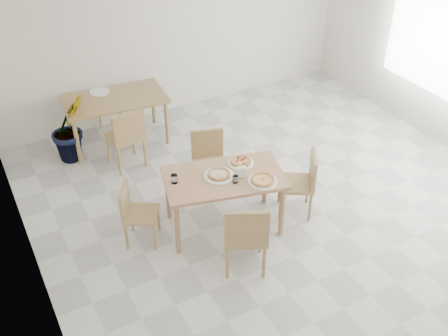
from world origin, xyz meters
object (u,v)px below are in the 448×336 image
pizza_mushroom (219,174)px  pizza_margherita (263,180)px  main_table (224,183)px  potted_plant (70,128)px  plate_margherita (263,181)px  second_table (115,103)px  chair_north (209,158)px  chair_east (303,180)px  plate_pepperoni (241,163)px  pizza_pepperoni (241,161)px  chair_west (135,210)px  tumbler_b (174,179)px  plate_mushroom (219,176)px  tumbler_a (235,179)px  napkin_holder (241,173)px  plate_empty (99,92)px  chair_back_s (127,135)px  chair_back_n (99,91)px  chair_south (246,234)px

pizza_mushroom → pizza_margherita: bearing=-41.1°
main_table → potted_plant: bearing=131.0°
plate_margherita → second_table: plate_margherita is taller
chair_north → chair_east: (0.79, -0.98, 0.00)m
plate_pepperoni → pizza_mushroom: bearing=-163.3°
main_table → pizza_pepperoni: size_ratio=4.73×
plate_margherita → pizza_margherita: 0.02m
chair_east → second_table: chair_east is taller
chair_west → tumbler_b: 0.60m
chair_north → plate_mushroom: chair_north is taller
chair_north → pizza_margherita: chair_north is taller
main_table → pizza_margherita: bearing=-28.8°
main_table → chair_west: size_ratio=1.98×
pizza_margherita → pizza_pepperoni: 0.44m
chair_north → chair_east: size_ratio=1.00×
main_table → tumbler_a: (0.05, -0.17, 0.14)m
plate_margherita → napkin_holder: napkin_holder is taller
chair_north → plate_mushroom: size_ratio=2.42×
chair_east → plate_empty: 3.38m
chair_east → chair_north: bearing=-109.5°
second_table → chair_back_s: (-0.10, -0.73, -0.13)m
plate_pepperoni → chair_back_n: 3.28m
plate_empty → chair_back_n: bearing=75.7°
plate_margherita → tumbler_b: size_ratio=3.26×
plate_margherita → chair_west: bearing=156.7°
napkin_holder → potted_plant: size_ratio=0.14×
pizza_pepperoni → potted_plant: (-1.50, 2.25, -0.29)m
chair_north → main_table: bearing=-87.0°
plate_mushroom → tumbler_b: size_ratio=3.41×
napkin_holder → second_table: (-0.63, 2.60, -0.15)m
chair_back_n → potted_plant: size_ratio=0.86×
potted_plant → plate_margherita: bearing=-60.4°
plate_margherita → pizza_mushroom: pizza_mushroom is taller
chair_back_s → main_table: bearing=103.6°
plate_mushroom → chair_back_s: bearing=106.6°
chair_north → chair_back_s: (-0.76, 0.98, 0.04)m
chair_back_n → potted_plant: potted_plant is taller
chair_south → chair_east: (1.14, 0.55, -0.05)m
main_table → chair_back_s: chair_back_s is taller
pizza_mushroom → second_table: pizza_mushroom is taller
chair_north → tumbler_b: 1.01m
plate_margherita → tumbler_b: 1.00m
napkin_holder → chair_back_s: bearing=127.9°
chair_east → napkin_holder: (-0.82, 0.10, 0.32)m
chair_south → chair_east: size_ratio=1.09×
potted_plant → chair_south: bearing=-71.7°
plate_pepperoni → pizza_margherita: 0.44m
chair_back_n → plate_empty: chair_back_n is taller
chair_east → tumbler_a: (-0.93, 0.05, 0.30)m
plate_pepperoni → main_table: bearing=-156.4°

